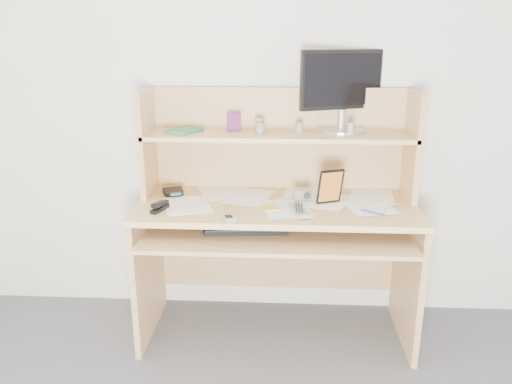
# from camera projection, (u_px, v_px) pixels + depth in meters

# --- Properties ---
(back_wall) EXTENTS (3.60, 0.04, 2.50)m
(back_wall) POSITION_uv_depth(u_px,v_px,m) (279.00, 96.00, 2.68)
(back_wall) COLOR silver
(back_wall) RESTS_ON floor
(desk) EXTENTS (1.40, 0.70, 1.30)m
(desk) POSITION_uv_depth(u_px,v_px,m) (277.00, 209.00, 2.61)
(desk) COLOR #D8B56E
(desk) RESTS_ON floor
(paper_clutter) EXTENTS (1.32, 0.54, 0.01)m
(paper_clutter) POSITION_uv_depth(u_px,v_px,m) (277.00, 203.00, 2.52)
(paper_clutter) COLOR white
(paper_clutter) RESTS_ON desk
(keyboard) EXTENTS (0.41, 0.18, 0.03)m
(keyboard) POSITION_uv_depth(u_px,v_px,m) (245.00, 228.00, 2.43)
(keyboard) COLOR black
(keyboard) RESTS_ON desk
(tv_remote) EXTENTS (0.10, 0.19, 0.02)m
(tv_remote) POSITION_uv_depth(u_px,v_px,m) (299.00, 210.00, 2.38)
(tv_remote) COLOR gray
(tv_remote) RESTS_ON paper_clutter
(flip_phone) EXTENTS (0.08, 0.10, 0.02)m
(flip_phone) POSITION_uv_depth(u_px,v_px,m) (229.00, 217.00, 2.28)
(flip_phone) COLOR silver
(flip_phone) RESTS_ON paper_clutter
(stapler) EXTENTS (0.07, 0.13, 0.04)m
(stapler) POSITION_uv_depth(u_px,v_px,m) (160.00, 206.00, 2.41)
(stapler) COLOR black
(stapler) RESTS_ON paper_clutter
(wallet) EXTENTS (0.12, 0.11, 0.03)m
(wallet) POSITION_uv_depth(u_px,v_px,m) (173.00, 191.00, 2.66)
(wallet) COLOR black
(wallet) RESTS_ON paper_clutter
(sticky_note_pad) EXTENTS (0.10, 0.10, 0.01)m
(sticky_note_pad) POSITION_uv_depth(u_px,v_px,m) (271.00, 208.00, 2.44)
(sticky_note_pad) COLOR #EEFA41
(sticky_note_pad) RESTS_ON desk
(digital_camera) EXTENTS (0.09, 0.07, 0.05)m
(digital_camera) POSITION_uv_depth(u_px,v_px,m) (302.00, 195.00, 2.55)
(digital_camera) COLOR #B3B3B6
(digital_camera) RESTS_ON paper_clutter
(game_case) EXTENTS (0.12, 0.06, 0.18)m
(game_case) POSITION_uv_depth(u_px,v_px,m) (330.00, 186.00, 2.47)
(game_case) COLOR black
(game_case) RESTS_ON paper_clutter
(blue_pen) EXTENTS (0.11, 0.07, 0.01)m
(blue_pen) POSITION_uv_depth(u_px,v_px,m) (373.00, 212.00, 2.37)
(blue_pen) COLOR #1927C0
(blue_pen) RESTS_ON paper_clutter
(card_box) EXTENTS (0.07, 0.04, 0.10)m
(card_box) POSITION_uv_depth(u_px,v_px,m) (234.00, 122.00, 2.60)
(card_box) COLOR maroon
(card_box) RESTS_ON desk
(shelf_book) EXTENTS (0.19, 0.21, 0.02)m
(shelf_book) POSITION_uv_depth(u_px,v_px,m) (184.00, 131.00, 2.58)
(shelf_book) COLOR #388C5B
(shelf_book) RESTS_ON desk
(chip_stack_a) EXTENTS (0.05, 0.05, 0.05)m
(chip_stack_a) POSITION_uv_depth(u_px,v_px,m) (299.00, 128.00, 2.56)
(chip_stack_a) COLOR black
(chip_stack_a) RESTS_ON desk
(chip_stack_b) EXTENTS (0.06, 0.06, 0.07)m
(chip_stack_b) POSITION_uv_depth(u_px,v_px,m) (259.00, 125.00, 2.59)
(chip_stack_b) COLOR silver
(chip_stack_b) RESTS_ON desk
(chip_stack_c) EXTENTS (0.05, 0.05, 0.06)m
(chip_stack_c) POSITION_uv_depth(u_px,v_px,m) (260.00, 129.00, 2.54)
(chip_stack_c) COLOR black
(chip_stack_c) RESTS_ON desk
(chip_stack_d) EXTENTS (0.04, 0.04, 0.07)m
(chip_stack_d) POSITION_uv_depth(u_px,v_px,m) (350.00, 129.00, 2.50)
(chip_stack_d) COLOR white
(chip_stack_d) RESTS_ON desk
(monitor) EXTENTS (0.45, 0.26, 0.41)m
(monitor) POSITION_uv_depth(u_px,v_px,m) (343.00, 88.00, 2.56)
(monitor) COLOR #BABBC0
(monitor) RESTS_ON desk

